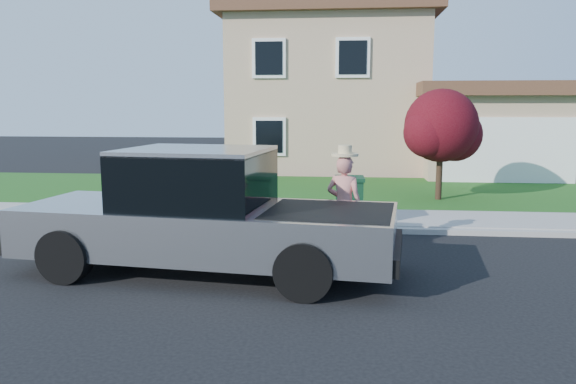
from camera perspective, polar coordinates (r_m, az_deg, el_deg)
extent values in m
plane|color=black|center=(9.85, 1.06, -7.71)|extent=(80.00, 80.00, 0.00)
cube|color=gray|center=(12.61, 6.71, -3.82)|extent=(40.00, 0.20, 0.12)
cube|color=gray|center=(13.69, 6.65, -2.76)|extent=(40.00, 2.00, 0.15)
cube|color=#184A15|center=(18.12, 6.48, -0.01)|extent=(40.00, 7.00, 0.10)
cube|color=tan|center=(26.43, 4.23, 9.60)|extent=(8.00, 9.00, 6.40)
cube|color=tan|center=(24.13, 19.65, 5.41)|extent=(5.50, 6.00, 3.20)
cube|color=white|center=(21.23, 21.52, 3.97)|extent=(4.60, 0.12, 2.30)
cube|color=#4C2D1E|center=(26.70, 4.31, 16.92)|extent=(8.80, 9.80, 0.50)
cube|color=#4C2D1E|center=(24.11, 19.87, 9.68)|extent=(6.20, 6.80, 0.50)
cube|color=white|center=(22.14, -1.95, 13.42)|extent=(1.30, 0.10, 1.50)
cube|color=white|center=(21.94, 6.59, 13.42)|extent=(1.30, 0.10, 1.50)
cube|color=black|center=(22.10, -1.91, 5.65)|extent=(1.30, 0.10, 1.50)
cylinder|color=black|center=(9.62, -21.71, -6.06)|extent=(0.90, 0.42, 0.87)
cylinder|color=black|center=(11.28, -16.03, -3.65)|extent=(0.90, 0.42, 0.87)
cylinder|color=black|center=(8.15, 1.65, -8.04)|extent=(0.90, 0.42, 0.87)
cylinder|color=black|center=(10.06, 3.78, -4.81)|extent=(0.90, 0.42, 0.87)
cube|color=#A3A6AA|center=(9.50, -8.24, -3.75)|extent=(6.40, 2.86, 0.78)
cube|color=black|center=(9.41, -9.28, 1.23)|extent=(2.50, 2.27, 0.92)
cube|color=#A3A6AA|center=(9.36, -9.35, 4.13)|extent=(2.50, 2.27, 0.09)
cube|color=black|center=(8.92, 4.24, -2.07)|extent=(2.15, 2.06, 0.07)
cube|color=black|center=(11.01, -23.69, -3.48)|extent=(0.36, 2.07, 0.43)
cube|color=black|center=(8.96, 11.00, -5.94)|extent=(0.36, 2.07, 0.27)
cube|color=black|center=(10.84, -11.27, 1.57)|extent=(0.16, 0.25, 0.20)
imported|color=#C2736A|center=(10.54, 5.71, -1.38)|extent=(0.80, 0.66, 1.89)
cylinder|color=#CDB683|center=(10.42, 5.80, 3.87)|extent=(0.50, 0.50, 0.05)
cylinder|color=#CDB683|center=(10.41, 5.80, 4.29)|extent=(0.25, 0.25, 0.18)
cylinder|color=black|center=(16.80, 15.10, 1.73)|extent=(0.18, 0.18, 1.45)
sphere|color=#4B1016|center=(16.70, 15.29, 6.53)|extent=(2.09, 2.09, 2.09)
sphere|color=#4B1016|center=(17.05, 16.62, 5.60)|extent=(1.54, 1.54, 1.54)
sphere|color=#4B1016|center=(16.38, 14.16, 5.90)|extent=(1.45, 1.45, 1.45)
cube|color=#0D321C|center=(12.70, 6.22, -1.03)|extent=(0.61, 0.71, 0.99)
cube|color=#0D321C|center=(12.62, 6.26, 1.37)|extent=(0.68, 0.77, 0.08)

